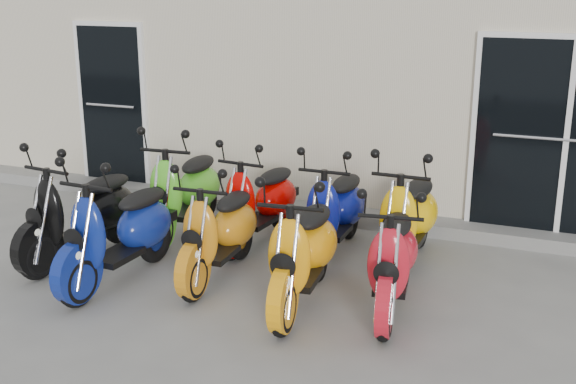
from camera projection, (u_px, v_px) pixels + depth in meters
name	position (u px, v px, depth m)	size (l,w,h in m)	color
ground	(265.00, 281.00, 7.09)	(80.00, 80.00, 0.00)	gray
building	(397.00, 62.00, 11.26)	(14.00, 6.00, 3.20)	beige
front_step	(331.00, 214.00, 8.86)	(14.00, 0.40, 0.15)	gray
door_left	(113.00, 100.00, 9.80)	(1.07, 0.08, 2.22)	black
door_right	(567.00, 133.00, 7.73)	(2.02, 0.08, 2.22)	black
scooter_front_black	(80.00, 199.00, 7.47)	(0.65, 1.79, 1.32)	black
scooter_front_blue	(118.00, 217.00, 6.90)	(0.66, 1.81, 1.33)	navy
scooter_front_orange_a	(219.00, 218.00, 7.00)	(0.61, 1.68, 1.24)	orange
scooter_front_orange_b	(303.00, 237.00, 6.39)	(0.64, 1.77, 1.31)	#FFA10D
scooter_front_red	(393.00, 245.00, 6.31)	(0.61, 1.68, 1.24)	red
scooter_back_green	(184.00, 179.00, 8.18)	(0.66, 1.83, 1.35)	#59D32B
scooter_back_red	(259.00, 190.00, 7.93)	(0.61, 1.69, 1.25)	#D20300
scooter_back_blue	(336.00, 198.00, 7.61)	(0.62, 1.70, 1.26)	navy
scooter_back_yellow	(409.00, 205.00, 7.28)	(0.65, 1.78, 1.32)	#FFBF07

